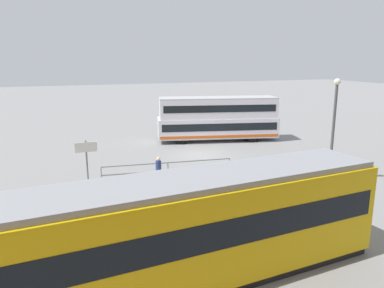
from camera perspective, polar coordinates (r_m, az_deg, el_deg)
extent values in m
plane|color=gray|center=(28.25, 1.31, -1.58)|extent=(160.00, 160.00, 0.00)
cube|color=silver|center=(32.83, 3.94, 2.60)|extent=(10.73, 4.88, 1.71)
cube|color=silver|center=(32.57, 3.99, 5.52)|extent=(10.40, 4.71, 1.67)
cube|color=black|center=(32.79, 3.94, 2.95)|extent=(10.23, 4.79, 0.64)
cube|color=black|center=(32.56, 3.99, 5.67)|extent=(9.90, 4.62, 0.60)
cube|color=#D85919|center=(32.94, 3.92, 1.57)|extent=(10.54, 4.87, 0.24)
cube|color=#B2B2B7|center=(32.47, 4.01, 7.07)|extent=(10.40, 4.71, 0.10)
cylinder|color=black|center=(32.50, -1.69, 1.26)|extent=(1.55, 2.60, 1.00)
cylinder|color=black|center=(33.63, 8.73, 1.51)|extent=(1.55, 2.60, 1.00)
cube|color=#E5B70C|center=(12.09, -0.13, -13.04)|extent=(13.55, 3.54, 3.10)
cube|color=black|center=(11.96, -0.13, -11.70)|extent=(13.02, 3.53, 0.90)
cube|color=gray|center=(11.46, -0.14, -5.60)|extent=(13.27, 3.32, 0.20)
cube|color=black|center=(12.91, -0.13, -19.74)|extent=(13.27, 3.39, 0.25)
cylinder|color=black|center=(21.47, -5.08, -5.23)|extent=(0.14, 0.14, 0.83)
cylinder|color=black|center=(21.26, -5.16, -5.41)|extent=(0.14, 0.14, 0.83)
cylinder|color=navy|center=(21.15, -5.16, -3.43)|extent=(0.42, 0.42, 0.64)
sphere|color=beige|center=(21.03, -5.18, -2.31)|extent=(0.22, 0.22, 0.22)
cube|color=gray|center=(22.21, -3.72, -2.87)|extent=(7.72, 0.98, 0.06)
cube|color=gray|center=(22.35, -3.70, -4.10)|extent=(7.72, 0.98, 0.06)
cylinder|color=gray|center=(23.33, 5.74, -3.46)|extent=(0.07, 0.07, 1.05)
cylinder|color=gray|center=(22.36, -3.70, -4.16)|extent=(0.07, 0.07, 1.05)
cylinder|color=gray|center=(22.03, -13.71, -4.78)|extent=(0.07, 0.07, 1.05)
cylinder|color=slate|center=(22.07, -15.78, -2.77)|extent=(0.10, 0.10, 2.60)
cube|color=white|center=(21.81, -15.91, -0.47)|extent=(1.22, 0.06, 0.56)
cylinder|color=#4C4C51|center=(22.67, 20.73, 1.31)|extent=(0.16, 0.16, 5.70)
sphere|color=#F2EFCC|center=(22.30, 21.35, 8.87)|extent=(0.36, 0.36, 0.36)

